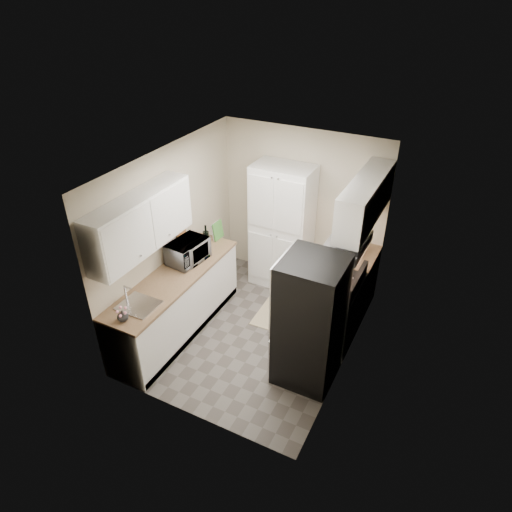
# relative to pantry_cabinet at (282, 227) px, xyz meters

# --- Properties ---
(ground) EXTENTS (3.20, 3.20, 0.00)m
(ground) POSITION_rel_pantry_cabinet_xyz_m (0.20, -1.32, -1.00)
(ground) COLOR #56514C
(ground) RESTS_ON ground
(room_shell) EXTENTS (2.64, 3.24, 2.52)m
(room_shell) POSITION_rel_pantry_cabinet_xyz_m (0.18, -1.32, 0.63)
(room_shell) COLOR beige
(room_shell) RESTS_ON ground
(pantry_cabinet) EXTENTS (0.90, 0.55, 2.00)m
(pantry_cabinet) POSITION_rel_pantry_cabinet_xyz_m (0.00, 0.00, 0.00)
(pantry_cabinet) COLOR white
(pantry_cabinet) RESTS_ON ground
(base_cabinet_left) EXTENTS (0.60, 2.30, 0.88)m
(base_cabinet_left) POSITION_rel_pantry_cabinet_xyz_m (-0.79, -1.75, -0.56)
(base_cabinet_left) COLOR white
(base_cabinet_left) RESTS_ON ground
(countertop_left) EXTENTS (0.63, 2.33, 0.04)m
(countertop_left) POSITION_rel_pantry_cabinet_xyz_m (-0.79, -1.75, -0.10)
(countertop_left) COLOR #846647
(countertop_left) RESTS_ON base_cabinet_left
(base_cabinet_right) EXTENTS (0.60, 0.80, 0.88)m
(base_cabinet_right) POSITION_rel_pantry_cabinet_xyz_m (1.19, -0.12, -0.56)
(base_cabinet_right) COLOR white
(base_cabinet_right) RESTS_ON ground
(countertop_right) EXTENTS (0.63, 0.83, 0.04)m
(countertop_right) POSITION_rel_pantry_cabinet_xyz_m (1.19, -0.12, -0.10)
(countertop_right) COLOR #846647
(countertop_right) RESTS_ON base_cabinet_right
(electric_range) EXTENTS (0.71, 0.78, 1.13)m
(electric_range) POSITION_rel_pantry_cabinet_xyz_m (1.17, -0.93, -0.52)
(electric_range) COLOR #B7B7BC
(electric_range) RESTS_ON ground
(refrigerator) EXTENTS (0.70, 0.72, 1.70)m
(refrigerator) POSITION_rel_pantry_cabinet_xyz_m (1.14, -1.73, -0.15)
(refrigerator) COLOR #B7B7BC
(refrigerator) RESTS_ON ground
(microwave) EXTENTS (0.44, 0.60, 0.31)m
(microwave) POSITION_rel_pantry_cabinet_xyz_m (-0.82, -1.35, 0.08)
(microwave) COLOR #BCBBC1
(microwave) RESTS_ON countertop_left
(wine_bottle) EXTENTS (0.09, 0.09, 0.34)m
(wine_bottle) POSITION_rel_pantry_cabinet_xyz_m (-0.78, -0.94, 0.09)
(wine_bottle) COLOR black
(wine_bottle) RESTS_ON countertop_left
(flower_vase) EXTENTS (0.16, 0.16, 0.14)m
(flower_vase) POSITION_rel_pantry_cabinet_xyz_m (-0.77, -2.76, -0.01)
(flower_vase) COLOR silver
(flower_vase) RESTS_ON countertop_left
(cutting_board) EXTENTS (0.03, 0.22, 0.28)m
(cutting_board) POSITION_rel_pantry_cabinet_xyz_m (-0.77, -0.62, 0.06)
(cutting_board) COLOR #428736
(cutting_board) RESTS_ON countertop_left
(toaster_oven) EXTENTS (0.37, 0.42, 0.20)m
(toaster_oven) POSITION_rel_pantry_cabinet_xyz_m (1.13, -0.12, 0.02)
(toaster_oven) COLOR #A4A5A9
(toaster_oven) RESTS_ON countertop_right
(fruit_basket) EXTENTS (0.33, 0.33, 0.10)m
(fruit_basket) POSITION_rel_pantry_cabinet_xyz_m (1.15, -0.14, 0.17)
(fruit_basket) COLOR orange
(fruit_basket) RESTS_ON toaster_oven
(kitchen_mat) EXTENTS (0.57, 0.88, 0.01)m
(kitchen_mat) POSITION_rel_pantry_cabinet_xyz_m (0.31, -0.77, -0.99)
(kitchen_mat) COLOR tan
(kitchen_mat) RESTS_ON ground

